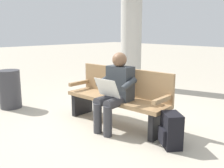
# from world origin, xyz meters

# --- Properties ---
(ground_plane) EXTENTS (40.00, 40.00, 0.00)m
(ground_plane) POSITION_xyz_m (0.00, 0.00, 0.00)
(ground_plane) COLOR #B7AD99
(bench_near) EXTENTS (1.83, 0.61, 0.90)m
(bench_near) POSITION_xyz_m (0.01, -0.07, 0.46)
(bench_near) COLOR #9E7A51
(bench_near) RESTS_ON ground
(person_seated) EXTENTS (0.59, 0.59, 1.18)m
(person_seated) POSITION_xyz_m (-0.14, 0.15, 0.63)
(person_seated) COLOR #33383D
(person_seated) RESTS_ON ground
(backpack) EXTENTS (0.38, 0.36, 0.46)m
(backpack) POSITION_xyz_m (-1.09, 0.07, 0.22)
(backpack) COLOR black
(backpack) RESTS_ON ground
(support_pillar) EXTENTS (0.55, 0.55, 3.12)m
(support_pillar) POSITION_xyz_m (1.75, -2.33, 1.56)
(support_pillar) COLOR #B2AFA8
(support_pillar) RESTS_ON ground
(trash_bin) EXTENTS (0.41, 0.41, 0.74)m
(trash_bin) POSITION_xyz_m (2.08, 0.83, 0.37)
(trash_bin) COLOR #38383D
(trash_bin) RESTS_ON ground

